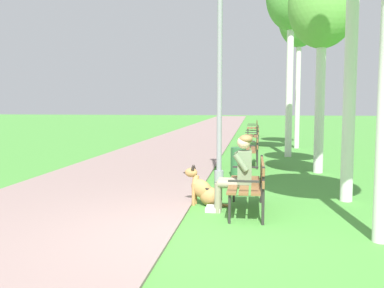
{
  "coord_description": "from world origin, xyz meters",
  "views": [
    {
      "loc": [
        0.66,
        -5.34,
        1.74
      ],
      "look_at": [
        -0.61,
        3.39,
        0.9
      ],
      "focal_mm": 39.61,
      "sensor_mm": 36.0,
      "label": 1
    }
  ],
  "objects_px": {
    "person_seated_on_near_bench": "(238,170)",
    "dog_shepherd": "(204,191)",
    "park_bench_mid": "(251,148)",
    "litter_bin": "(238,162)",
    "park_bench_furthest": "(254,127)",
    "birch_tree_third": "(322,9)",
    "birch_tree_fifth": "(299,20)",
    "park_bench_far": "(254,134)",
    "park_bench_near": "(251,181)",
    "lamp_post_near": "(220,71)"
  },
  "relations": [
    {
      "from": "dog_shepherd",
      "to": "park_bench_furthest",
      "type": "bearing_deg",
      "value": 87.01
    },
    {
      "from": "dog_shepherd",
      "to": "birch_tree_third",
      "type": "bearing_deg",
      "value": 57.64
    },
    {
      "from": "park_bench_near",
      "to": "lamp_post_near",
      "type": "height_order",
      "value": "lamp_post_near"
    },
    {
      "from": "person_seated_on_near_bench",
      "to": "dog_shepherd",
      "type": "distance_m",
      "value": 0.8
    },
    {
      "from": "park_bench_near",
      "to": "lamp_post_near",
      "type": "bearing_deg",
      "value": 106.73
    },
    {
      "from": "birch_tree_third",
      "to": "dog_shepherd",
      "type": "bearing_deg",
      "value": -122.36
    },
    {
      "from": "park_bench_near",
      "to": "litter_bin",
      "type": "xyz_separation_m",
      "value": [
        -0.32,
        3.37,
        -0.16
      ]
    },
    {
      "from": "lamp_post_near",
      "to": "birch_tree_fifth",
      "type": "height_order",
      "value": "birch_tree_fifth"
    },
    {
      "from": "park_bench_furthest",
      "to": "birch_tree_third",
      "type": "bearing_deg",
      "value": -82.27
    },
    {
      "from": "park_bench_furthest",
      "to": "birch_tree_third",
      "type": "relative_size",
      "value": 0.29
    },
    {
      "from": "person_seated_on_near_bench",
      "to": "lamp_post_near",
      "type": "relative_size",
      "value": 0.27
    },
    {
      "from": "park_bench_mid",
      "to": "dog_shepherd",
      "type": "bearing_deg",
      "value": -98.74
    },
    {
      "from": "park_bench_mid",
      "to": "person_seated_on_near_bench",
      "type": "bearing_deg",
      "value": -91.86
    },
    {
      "from": "dog_shepherd",
      "to": "litter_bin",
      "type": "height_order",
      "value": "dog_shepherd"
    },
    {
      "from": "lamp_post_near",
      "to": "birch_tree_third",
      "type": "xyz_separation_m",
      "value": [
        2.36,
        1.92,
        1.63
      ]
    },
    {
      "from": "park_bench_near",
      "to": "birch_tree_third",
      "type": "height_order",
      "value": "birch_tree_third"
    },
    {
      "from": "park_bench_furthest",
      "to": "birch_tree_third",
      "type": "distance_m",
      "value": 12.61
    },
    {
      "from": "park_bench_far",
      "to": "birch_tree_third",
      "type": "height_order",
      "value": "birch_tree_third"
    },
    {
      "from": "person_seated_on_near_bench",
      "to": "birch_tree_fifth",
      "type": "distance_m",
      "value": 11.27
    },
    {
      "from": "park_bench_far",
      "to": "park_bench_furthest",
      "type": "distance_m",
      "value": 5.71
    },
    {
      "from": "litter_bin",
      "to": "birch_tree_fifth",
      "type": "bearing_deg",
      "value": 73.51
    },
    {
      "from": "park_bench_near",
      "to": "dog_shepherd",
      "type": "relative_size",
      "value": 1.81
    },
    {
      "from": "park_bench_mid",
      "to": "lamp_post_near",
      "type": "height_order",
      "value": "lamp_post_near"
    },
    {
      "from": "park_bench_far",
      "to": "litter_bin",
      "type": "bearing_deg",
      "value": -92.88
    },
    {
      "from": "park_bench_near",
      "to": "dog_shepherd",
      "type": "height_order",
      "value": "park_bench_near"
    },
    {
      "from": "park_bench_far",
      "to": "lamp_post_near",
      "type": "height_order",
      "value": "lamp_post_near"
    },
    {
      "from": "dog_shepherd",
      "to": "litter_bin",
      "type": "relative_size",
      "value": 1.19
    },
    {
      "from": "litter_bin",
      "to": "park_bench_far",
      "type": "bearing_deg",
      "value": 87.12
    },
    {
      "from": "birch_tree_third",
      "to": "litter_bin",
      "type": "height_order",
      "value": "birch_tree_third"
    },
    {
      "from": "person_seated_on_near_bench",
      "to": "dog_shepherd",
      "type": "height_order",
      "value": "person_seated_on_near_bench"
    },
    {
      "from": "lamp_post_near",
      "to": "birch_tree_third",
      "type": "height_order",
      "value": "birch_tree_third"
    },
    {
      "from": "park_bench_mid",
      "to": "person_seated_on_near_bench",
      "type": "distance_m",
      "value": 5.24
    },
    {
      "from": "person_seated_on_near_bench",
      "to": "birch_tree_third",
      "type": "xyz_separation_m",
      "value": [
        1.87,
        4.22,
        3.38
      ]
    },
    {
      "from": "park_bench_near",
      "to": "park_bench_far",
      "type": "bearing_deg",
      "value": 89.78
    },
    {
      "from": "litter_bin",
      "to": "park_bench_mid",
      "type": "bearing_deg",
      "value": 81.43
    },
    {
      "from": "park_bench_near",
      "to": "park_bench_furthest",
      "type": "height_order",
      "value": "same"
    },
    {
      "from": "park_bench_near",
      "to": "park_bench_far",
      "type": "height_order",
      "value": "same"
    },
    {
      "from": "park_bench_near",
      "to": "birch_tree_third",
      "type": "xyz_separation_m",
      "value": [
        1.67,
        4.23,
        3.54
      ]
    },
    {
      "from": "park_bench_far",
      "to": "litter_bin",
      "type": "height_order",
      "value": "park_bench_far"
    },
    {
      "from": "dog_shepherd",
      "to": "birch_tree_third",
      "type": "height_order",
      "value": "birch_tree_third"
    },
    {
      "from": "park_bench_furthest",
      "to": "birch_tree_third",
      "type": "height_order",
      "value": "birch_tree_third"
    },
    {
      "from": "lamp_post_near",
      "to": "park_bench_near",
      "type": "bearing_deg",
      "value": -73.27
    },
    {
      "from": "birch_tree_fifth",
      "to": "park_bench_mid",
      "type": "bearing_deg",
      "value": -109.31
    },
    {
      "from": "person_seated_on_near_bench",
      "to": "dog_shepherd",
      "type": "xyz_separation_m",
      "value": [
        -0.58,
        0.35,
        -0.42
      ]
    },
    {
      "from": "park_bench_mid",
      "to": "birch_tree_fifth",
      "type": "relative_size",
      "value": 0.24
    },
    {
      "from": "person_seated_on_near_bench",
      "to": "park_bench_furthest",
      "type": "bearing_deg",
      "value": 89.13
    },
    {
      "from": "dog_shepherd",
      "to": "birch_tree_fifth",
      "type": "bearing_deg",
      "value": 75.78
    },
    {
      "from": "lamp_post_near",
      "to": "park_bench_mid",
      "type": "bearing_deg",
      "value": 77.37
    },
    {
      "from": "park_bench_far",
      "to": "litter_bin",
      "type": "xyz_separation_m",
      "value": [
        -0.36,
        -7.14,
        -0.16
      ]
    },
    {
      "from": "park_bench_mid",
      "to": "person_seated_on_near_bench",
      "type": "xyz_separation_m",
      "value": [
        -0.17,
        -5.23,
        0.17
      ]
    }
  ]
}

